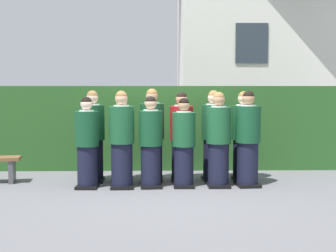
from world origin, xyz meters
TOP-DOWN VIEW (x-y plane):
  - ground_plane at (0.00, 0.00)m, footprint 60.00×60.00m
  - student_front_row_0 at (-1.41, -0.04)m, footprint 0.41×0.51m
  - student_front_row_1 at (-0.81, -0.04)m, footprint 0.44×0.54m
  - student_front_row_2 at (-0.31, -0.00)m, footprint 0.41×0.52m
  - student_front_row_3 at (0.27, 0.01)m, footprint 0.41×0.45m
  - student_front_row_4 at (0.88, 0.02)m, footprint 0.43×0.49m
  - student_front_row_5 at (1.40, 0.05)m, footprint 0.44×0.52m
  - student_rear_row_0 at (-1.39, 0.49)m, footprint 0.44×0.50m
  - student_rear_row_1 at (-0.85, 0.52)m, footprint 0.42×0.51m
  - student_rear_row_2 at (-0.29, 0.52)m, footprint 0.45×0.50m
  - student_in_red_blazer at (0.26, 0.54)m, footprint 0.43×0.49m
  - student_rear_row_4 at (0.85, 0.55)m, footprint 0.44×0.54m
  - student_rear_row_5 at (1.41, 0.55)m, footprint 0.43×0.53m
  - hedge at (0.00, 1.91)m, footprint 9.25×0.70m
  - school_building_main at (3.95, 6.83)m, footprint 7.26×4.32m

SIDE VIEW (x-z plane):
  - ground_plane at x=0.00m, z-range 0.00..0.00m
  - student_front_row_3 at x=0.27m, z-range -0.04..1.52m
  - student_front_row_0 at x=-1.41m, z-range -0.04..1.55m
  - student_front_row_2 at x=-0.31m, z-range -0.04..1.55m
  - student_rear_row_1 at x=-0.85m, z-range -0.04..1.58m
  - student_in_red_blazer at x=0.26m, z-range -0.04..1.62m
  - student_front_row_4 at x=0.88m, z-range -0.04..1.62m
  - student_rear_row_5 at x=1.41m, z-range -0.04..1.63m
  - student_front_row_5 at x=1.40m, z-range -0.04..1.64m
  - student_front_row_1 at x=-0.81m, z-range -0.04..1.65m
  - student_rear_row_0 at x=-1.39m, z-range -0.04..1.65m
  - student_rear_row_4 at x=0.85m, z-range -0.04..1.65m
  - student_rear_row_2 at x=-0.29m, z-range -0.04..1.68m
  - hedge at x=0.00m, z-range 0.00..1.78m
  - school_building_main at x=3.95m, z-range 0.09..6.94m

